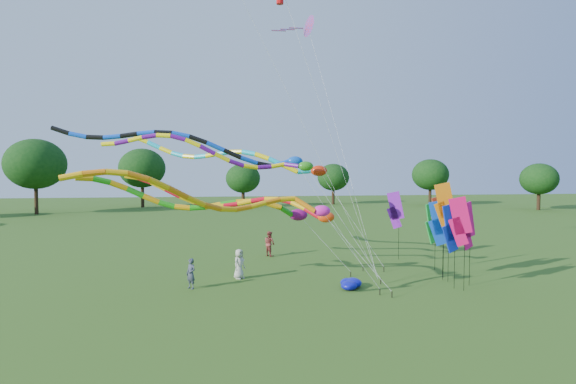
{
  "coord_description": "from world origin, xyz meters",
  "views": [
    {
      "loc": [
        -5.37,
        -19.86,
        6.12
      ],
      "look_at": [
        -2.07,
        5.07,
        4.8
      ],
      "focal_mm": 30.0,
      "sensor_mm": 36.0,
      "label": 1
    }
  ],
  "objects": [
    {
      "name": "blue_nylon_heap",
      "position": [
        0.89,
        3.66,
        0.21
      ],
      "size": [
        1.41,
        1.05,
        0.48
      ],
      "color": "#0C10A6",
      "rests_on": "ground"
    },
    {
      "name": "tube_kite_purple",
      "position": [
        -5.06,
        4.39,
        6.68
      ],
      "size": [
        13.87,
        1.17,
        8.31
      ],
      "rotation": [
        0.0,
        0.0,
        -0.05
      ],
      "color": "black",
      "rests_on": "ground"
    },
    {
      "name": "tube_kite_blue",
      "position": [
        -6.44,
        7.01,
        7.14
      ],
      "size": [
        16.92,
        1.2,
        8.87
      ],
      "rotation": [
        0.0,
        0.0,
        0.02
      ],
      "color": "black",
      "rests_on": "ground"
    },
    {
      "name": "tube_kite_cyan",
      "position": [
        -4.05,
        9.89,
        6.57
      ],
      "size": [
        14.76,
        6.2,
        8.69
      ],
      "rotation": [
        0.0,
        0.0,
        -0.36
      ],
      "color": "black",
      "rests_on": "ground"
    },
    {
      "name": "banner_pole_green",
      "position": [
        6.74,
        6.9,
        2.83
      ],
      "size": [
        1.11,
        0.5,
        4.09
      ],
      "rotation": [
        0.0,
        0.0,
        0.38
      ],
      "color": "black",
      "rests_on": "ground"
    },
    {
      "name": "banner_pole_violet",
      "position": [
        5.78,
        10.51,
        3.27
      ],
      "size": [
        1.1,
        0.53,
        4.53
      ],
      "rotation": [
        0.0,
        0.0,
        -0.4
      ],
      "color": "black",
      "rests_on": "ground"
    },
    {
      "name": "banner_pole_magenta_b",
      "position": [
        6.92,
        3.18,
        3.1
      ],
      "size": [
        1.1,
        0.54,
        4.36
      ],
      "rotation": [
        0.0,
        0.0,
        0.41
      ],
      "color": "black",
      "rests_on": "ground"
    },
    {
      "name": "tube_kite_orange",
      "position": [
        -4.79,
        -0.4,
        4.79
      ],
      "size": [
        12.64,
        4.88,
        6.59
      ],
      "rotation": [
        0.0,
        0.0,
        0.34
      ],
      "color": "black",
      "rests_on": "ground"
    },
    {
      "name": "banner_pole_blue_b",
      "position": [
        6.07,
        4.63,
        3.09
      ],
      "size": [
        1.13,
        0.44,
        4.35
      ],
      "rotation": [
        0.0,
        0.0,
        -0.32
      ],
      "color": "black",
      "rests_on": "ground"
    },
    {
      "name": "tree_ring",
      "position": [
        -2.4,
        1.72,
        5.34
      ],
      "size": [
        115.72,
        120.31,
        9.17
      ],
      "color": "#382314",
      "rests_on": "ground"
    },
    {
      "name": "person_b",
      "position": [
        -7.07,
        4.42,
        0.77
      ],
      "size": [
        0.65,
        0.65,
        1.53
      ],
      "primitive_type": "imported",
      "rotation": [
        0.0,
        0.0,
        -0.79
      ],
      "color": "#3A3F51",
      "rests_on": "ground"
    },
    {
      "name": "banner_pole_red",
      "position": [
        6.35,
        5.05,
        3.32
      ],
      "size": [
        1.16,
        0.28,
        4.58
      ],
      "rotation": [
        0.0,
        0.0,
        0.18
      ],
      "color": "black",
      "rests_on": "ground"
    },
    {
      "name": "person_c",
      "position": [
        -2.34,
        12.76,
        0.86
      ],
      "size": [
        1.0,
        1.05,
        1.71
      ],
      "primitive_type": "imported",
      "rotation": [
        0.0,
        0.0,
        2.16
      ],
      "color": "#983B37",
      "rests_on": "ground"
    },
    {
      "name": "banner_pole_blue_a",
      "position": [
        5.79,
        2.63,
        3.08
      ],
      "size": [
        1.14,
        0.37,
        4.34
      ],
      "rotation": [
        0.0,
        0.0,
        0.25
      ],
      "color": "black",
      "rests_on": "ground"
    },
    {
      "name": "banner_pole_orange",
      "position": [
        6.17,
        4.19,
        4.05
      ],
      "size": [
        1.15,
        0.31,
        5.32
      ],
      "rotation": [
        0.0,
        0.0,
        -0.2
      ],
      "color": "black",
      "rests_on": "ground"
    },
    {
      "name": "person_a",
      "position": [
        -4.61,
        6.29,
        0.81
      ],
      "size": [
        0.9,
        0.94,
        1.63
      ],
      "primitive_type": "imported",
      "rotation": [
        0.0,
        0.0,
        0.91
      ],
      "color": "beige",
      "rests_on": "ground"
    },
    {
      "name": "delta_kite_high_c",
      "position": [
        -0.22,
        9.94,
        14.84
      ],
      "size": [
        4.99,
        6.79,
        16.0
      ],
      "rotation": [
        0.0,
        0.0,
        0.3
      ],
      "color": "black",
      "rests_on": "ground"
    },
    {
      "name": "tube_kite_green",
      "position": [
        -5.36,
        5.0,
        4.2
      ],
      "size": [
        13.71,
        2.05,
        6.29
      ],
      "rotation": [
        0.0,
        0.0,
        0.14
      ],
      "color": "black",
      "rests_on": "ground"
    },
    {
      "name": "banner_pole_magenta_a",
      "position": [
        6.1,
        2.36,
        3.42
      ],
      "size": [
        1.1,
        0.51,
        4.69
      ],
      "rotation": [
        0.0,
        0.0,
        -0.39
      ],
      "color": "black",
      "rests_on": "ground"
    },
    {
      "name": "ground",
      "position": [
        0.0,
        0.0,
        0.0
      ],
      "size": [
        160.0,
        160.0,
        0.0
      ],
      "primitive_type": "plane",
      "color": "#295115",
      "rests_on": "ground"
    },
    {
      "name": "tube_kite_red",
      "position": [
        -4.11,
        3.63,
        4.34
      ],
      "size": [
        12.46,
        3.55,
        6.29
      ],
      "rotation": [
        0.0,
        0.0,
        -0.31
      ],
      "color": "black",
      "rests_on": "ground"
    }
  ]
}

